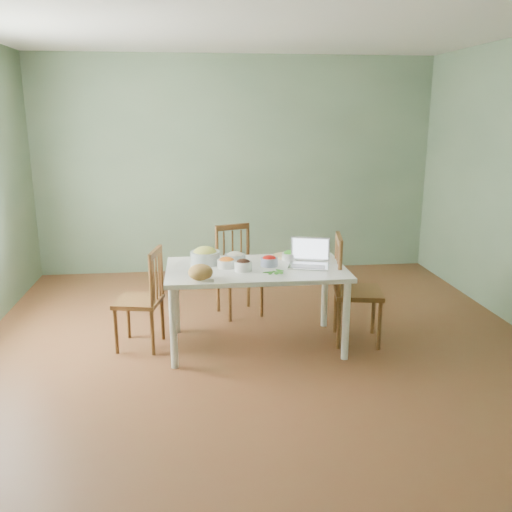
{
  "coord_description": "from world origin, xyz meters",
  "views": [
    {
      "loc": [
        -0.55,
        -4.42,
        2.0
      ],
      "look_at": [
        -0.03,
        0.04,
        0.82
      ],
      "focal_mm": 38.17,
      "sensor_mm": 36.0,
      "label": 1
    }
  ],
  "objects": [
    {
      "name": "bowl_carrot",
      "position": [
        -0.29,
        0.06,
        0.76
      ],
      "size": [
        0.21,
        0.21,
        0.09
      ],
      "primitive_type": null,
      "rotation": [
        0.0,
        0.0,
        -0.36
      ],
      "color": "orange",
      "rests_on": "dining_table"
    },
    {
      "name": "chair_far",
      "position": [
        -0.11,
        0.83,
        0.45
      ],
      "size": [
        0.5,
        0.49,
        0.91
      ],
      "primitive_type": null,
      "rotation": [
        0.0,
        0.0,
        0.32
      ],
      "color": "#361F13",
      "rests_on": "floor"
    },
    {
      "name": "bread_boule",
      "position": [
        -0.51,
        -0.28,
        0.78
      ],
      "size": [
        0.26,
        0.26,
        0.13
      ],
      "primitive_type": "ellipsoid",
      "rotation": [
        0.0,
        0.0,
        0.38
      ],
      "color": "#A67838",
      "rests_on": "dining_table"
    },
    {
      "name": "wall_back",
      "position": [
        0.0,
        2.5,
        1.35
      ],
      "size": [
        5.0,
        0.0,
        2.7
      ],
      "primitive_type": "cube",
      "color": "gray",
      "rests_on": "ground"
    },
    {
      "name": "flatbread",
      "position": [
        0.26,
        0.36,
        0.73
      ],
      "size": [
        0.26,
        0.26,
        0.02
      ],
      "primitive_type": "cylinder",
      "rotation": [
        0.0,
        0.0,
        0.31
      ],
      "color": "tan",
      "rests_on": "dining_table"
    },
    {
      "name": "chair_right",
      "position": [
        0.88,
        0.03,
        0.49
      ],
      "size": [
        0.48,
        0.5,
        0.97
      ],
      "primitive_type": null,
      "rotation": [
        0.0,
        0.0,
        1.39
      ],
      "color": "#361F13",
      "rests_on": "floor"
    },
    {
      "name": "bowl_mushroom",
      "position": [
        -0.15,
        -0.04,
        0.77
      ],
      "size": [
        0.16,
        0.16,
        0.1
      ],
      "primitive_type": null,
      "rotation": [
        0.0,
        0.0,
        0.12
      ],
      "color": "black",
      "rests_on": "dining_table"
    },
    {
      "name": "wall_front",
      "position": [
        0.0,
        -2.5,
        1.35
      ],
      "size": [
        5.0,
        0.0,
        2.7
      ],
      "primitive_type": "cube",
      "color": "gray",
      "rests_on": "ground"
    },
    {
      "name": "butter_stick",
      "position": [
        -0.46,
        -0.33,
        0.73
      ],
      "size": [
        0.1,
        0.04,
        0.03
      ],
      "primitive_type": "cube",
      "rotation": [
        0.0,
        0.0,
        -0.16
      ],
      "color": "white",
      "rests_on": "dining_table"
    },
    {
      "name": "ceiling",
      "position": [
        0.0,
        0.0,
        2.7
      ],
      "size": [
        5.0,
        5.0,
        0.0
      ],
      "primitive_type": "cube",
      "color": "white",
      "rests_on": "ground"
    },
    {
      "name": "bowl_onion",
      "position": [
        -0.2,
        0.2,
        0.77
      ],
      "size": [
        0.19,
        0.19,
        0.1
      ],
      "primitive_type": null,
      "rotation": [
        0.0,
        0.0,
        0.07
      ],
      "color": "white",
      "rests_on": "dining_table"
    },
    {
      "name": "bowl_broccoli",
      "position": [
        0.29,
        0.25,
        0.76
      ],
      "size": [
        0.17,
        0.17,
        0.08
      ],
      "primitive_type": null,
      "rotation": [
        0.0,
        0.0,
        -0.33
      ],
      "color": "#25631E",
      "rests_on": "dining_table"
    },
    {
      "name": "floor",
      "position": [
        0.0,
        0.0,
        0.0
      ],
      "size": [
        5.0,
        5.0,
        0.0
      ],
      "primitive_type": "cube",
      "color": "brown",
      "rests_on": "ground"
    },
    {
      "name": "dining_table",
      "position": [
        -0.03,
        0.04,
        0.36
      ],
      "size": [
        1.53,
        0.86,
        0.72
      ],
      "primitive_type": null,
      "color": "white",
      "rests_on": "floor"
    },
    {
      "name": "bowl_redpep",
      "position": [
        0.09,
        0.08,
        0.76
      ],
      "size": [
        0.18,
        0.18,
        0.09
      ],
      "primitive_type": null,
      "rotation": [
        0.0,
        0.0,
        -0.18
      ],
      "color": "#B31300",
      "rests_on": "dining_table"
    },
    {
      "name": "chair_left",
      "position": [
        -1.05,
        0.13,
        0.44
      ],
      "size": [
        0.44,
        0.46,
        0.89
      ],
      "primitive_type": null,
      "rotation": [
        0.0,
        0.0,
        -1.77
      ],
      "color": "#361F13",
      "rests_on": "floor"
    },
    {
      "name": "laptop",
      "position": [
        0.42,
        0.0,
        0.84
      ],
      "size": [
        0.41,
        0.38,
        0.24
      ],
      "primitive_type": null,
      "rotation": [
        0.0,
        0.0,
        -0.28
      ],
      "color": "silver",
      "rests_on": "dining_table"
    },
    {
      "name": "basil_bunch",
      "position": [
        0.09,
        -0.13,
        0.73
      ],
      "size": [
        0.19,
        0.19,
        0.02
      ],
      "primitive_type": null,
      "color": "#165610",
      "rests_on": "dining_table"
    },
    {
      "name": "bowl_squash",
      "position": [
        -0.46,
        0.2,
        0.79
      ],
      "size": [
        0.29,
        0.29,
        0.15
      ],
      "primitive_type": null,
      "rotation": [
        0.0,
        0.0,
        -0.13
      ],
      "color": "gold",
      "rests_on": "dining_table"
    }
  ]
}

